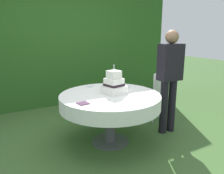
# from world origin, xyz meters

# --- Properties ---
(ground_plane) EXTENTS (20.00, 20.00, 0.00)m
(ground_plane) POSITION_xyz_m (0.00, 0.00, 0.00)
(ground_plane) COLOR #3D602D
(foliage_hedge) EXTENTS (5.36, 0.64, 2.99)m
(foliage_hedge) POSITION_xyz_m (0.00, 2.35, 1.50)
(foliage_hedge) COLOR #28561E
(foliage_hedge) RESTS_ON ground_plane
(cake_table) EXTENTS (1.41, 1.41, 0.72)m
(cake_table) POSITION_xyz_m (0.00, 0.00, 0.62)
(cake_table) COLOR #4C4C51
(cake_table) RESTS_ON ground_plane
(wedding_cake) EXTENTS (0.34, 0.34, 0.42)m
(wedding_cake) POSITION_xyz_m (0.07, 0.02, 0.85)
(wedding_cake) COLOR white
(wedding_cake) RESTS_ON cake_table
(serving_plate_near) EXTENTS (0.15, 0.15, 0.01)m
(serving_plate_near) POSITION_xyz_m (0.44, 0.25, 0.73)
(serving_plate_near) COLOR white
(serving_plate_near) RESTS_ON cake_table
(serving_plate_far) EXTENTS (0.11, 0.11, 0.01)m
(serving_plate_far) POSITION_xyz_m (-0.06, 0.55, 0.73)
(serving_plate_far) COLOR white
(serving_plate_far) RESTS_ON cake_table
(napkin_stack) EXTENTS (0.15, 0.15, 0.01)m
(napkin_stack) POSITION_xyz_m (-0.49, -0.20, 0.73)
(napkin_stack) COLOR #4C2D47
(napkin_stack) RESTS_ON cake_table
(garden_chair) EXTENTS (0.54, 0.54, 0.89)m
(garden_chair) POSITION_xyz_m (1.08, 0.37, 0.54)
(garden_chair) COLOR white
(garden_chair) RESTS_ON ground_plane
(standing_person) EXTENTS (0.37, 0.23, 1.60)m
(standing_person) POSITION_xyz_m (0.97, -0.14, 0.93)
(standing_person) COLOR black
(standing_person) RESTS_ON ground_plane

